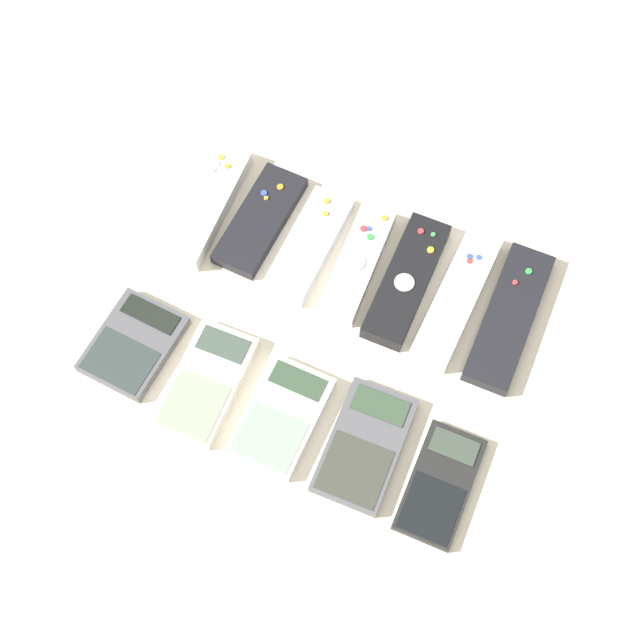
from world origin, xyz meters
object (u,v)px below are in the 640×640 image
object	(u,v)px
remote_6	(509,317)
remote_0	(204,203)
remote_3	(357,263)
calculator_1	(206,382)
remote_2	(309,245)
calculator_2	(281,416)
remote_4	(406,280)
remote_5	(457,298)
remote_1	(260,220)
calculator_3	(365,445)
calculator_0	(134,344)
calculator_4	(440,484)

from	to	relation	value
remote_6	remote_0	bearing A→B (deg)	-179.68
remote_3	calculator_1	distance (m)	0.23
remote_2	calculator_2	bearing A→B (deg)	-72.64
remote_4	remote_6	world-z (taller)	remote_4
remote_4	remote_5	world-z (taller)	remote_4
remote_1	calculator_2	distance (m)	0.26
remote_3	remote_5	size ratio (longest dim) A/B	0.85
remote_6	calculator_3	bearing A→B (deg)	-114.88
calculator_0	remote_5	bearing A→B (deg)	36.20
calculator_4	remote_4	bearing A→B (deg)	119.27
calculator_0	calculator_1	world-z (taller)	same
calculator_2	calculator_3	size ratio (longest dim) A/B	0.91
remote_3	calculator_2	world-z (taller)	remote_3
remote_0	remote_3	bearing A→B (deg)	-2.54
remote_0	remote_5	size ratio (longest dim) A/B	0.93
remote_5	remote_6	bearing A→B (deg)	3.74
remote_3	calculator_1	xyz separation A→B (m)	(-0.10, -0.21, -0.00)
remote_3	remote_6	world-z (taller)	remote_3
calculator_2	calculator_0	bearing A→B (deg)	177.85
remote_0	remote_4	xyz separation A→B (m)	(0.27, 0.00, -0.00)
remote_6	calculator_4	bearing A→B (deg)	-91.67
calculator_4	calculator_1	bearing A→B (deg)	178.76
calculator_2	calculator_3	bearing A→B (deg)	4.84
remote_5	calculator_0	world-z (taller)	remote_5
calculator_3	remote_6	bearing A→B (deg)	64.08
remote_2	remote_4	xyz separation A→B (m)	(0.13, 0.00, 0.00)
remote_6	calculator_2	bearing A→B (deg)	-132.16
calculator_0	calculator_4	xyz separation A→B (m)	(0.38, -0.01, -0.00)
remote_4	calculator_2	distance (m)	0.22
remote_0	calculator_0	xyz separation A→B (m)	(0.01, -0.20, -0.00)
remote_4	calculator_0	distance (m)	0.33
calculator_4	remote_6	bearing A→B (deg)	88.12
remote_1	remote_6	distance (m)	0.32
remote_0	calculator_4	xyz separation A→B (m)	(0.39, -0.21, -0.01)
calculator_1	calculator_4	bearing A→B (deg)	-2.13
remote_6	calculator_3	world-z (taller)	remote_6
remote_6	calculator_0	size ratio (longest dim) A/B	1.57
calculator_0	calculator_4	distance (m)	0.38
remote_0	calculator_3	bearing A→B (deg)	-36.59
remote_6	remote_1	bearing A→B (deg)	179.05
remote_0	calculator_0	distance (m)	0.20
remote_2	remote_5	distance (m)	0.19
calculator_2	calculator_3	xyz separation A→B (m)	(0.10, 0.01, -0.00)
remote_2	calculator_3	bearing A→B (deg)	-50.88
remote_4	remote_1	bearing A→B (deg)	177.60
remote_0	remote_6	xyz separation A→B (m)	(0.40, 0.01, -0.00)
calculator_0	calculator_1	distance (m)	0.10
remote_3	calculator_4	size ratio (longest dim) A/B	1.21
remote_5	calculator_3	world-z (taller)	remote_5
remote_0	calculator_4	distance (m)	0.45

